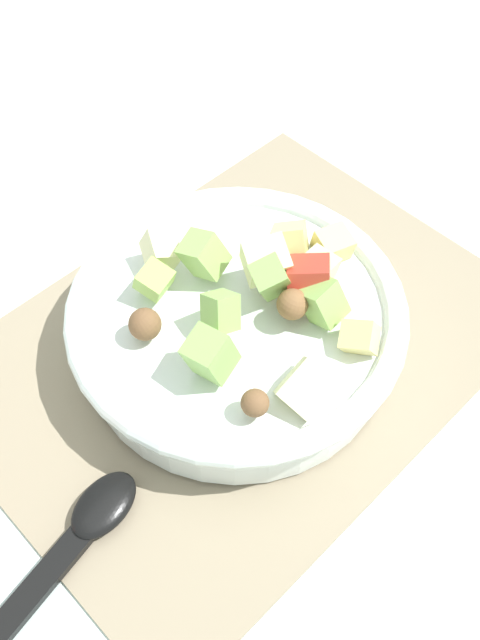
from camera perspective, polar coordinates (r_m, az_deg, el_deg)
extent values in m
plane|color=silver|center=(0.61, 0.13, -2.08)|extent=(2.40, 2.40, 0.00)
cube|color=gray|center=(0.60, 0.13, -1.92)|extent=(0.45, 0.33, 0.01)
cylinder|color=white|center=(0.58, 0.00, -0.88)|extent=(0.25, 0.25, 0.05)
torus|color=white|center=(0.56, 0.00, 0.61)|extent=(0.27, 0.27, 0.02)
cube|color=beige|center=(0.57, -6.26, 5.53)|extent=(0.04, 0.04, 0.03)
cube|color=#93C160|center=(0.50, -2.35, -2.72)|extent=(0.04, 0.03, 0.04)
cube|color=beige|center=(0.51, 5.24, -5.42)|extent=(0.05, 0.04, 0.05)
cube|color=#A3CC6B|center=(0.56, -2.98, 5.10)|extent=(0.04, 0.04, 0.04)
cube|color=#93C160|center=(0.54, 2.49, 3.38)|extent=(0.04, 0.03, 0.04)
cube|color=beige|center=(0.57, 6.25, 4.22)|extent=(0.03, 0.03, 0.03)
sphere|color=brown|center=(0.53, -7.50, -0.33)|extent=(0.03, 0.04, 0.04)
cube|color=#93C160|center=(0.54, 6.57, 1.46)|extent=(0.03, 0.04, 0.04)
sphere|color=brown|center=(0.53, 4.15, 1.24)|extent=(0.04, 0.03, 0.04)
cube|color=#93C160|center=(0.52, -1.55, 0.66)|extent=(0.03, 0.03, 0.04)
cube|color=beige|center=(0.55, 1.77, 4.91)|extent=(0.05, 0.05, 0.04)
cube|color=#9EC656|center=(0.56, -6.77, 3.17)|extent=(0.03, 0.03, 0.02)
cube|color=#E5D684|center=(0.58, 3.95, 6.30)|extent=(0.04, 0.04, 0.04)
cube|color=#E5D684|center=(0.59, 7.33, 5.92)|extent=(0.03, 0.03, 0.03)
cube|color=#BC3828|center=(0.55, 5.46, 3.42)|extent=(0.05, 0.05, 0.04)
sphere|color=brown|center=(0.49, 1.19, -6.55)|extent=(0.03, 0.03, 0.02)
cube|color=#E5D684|center=(0.53, 9.40, -1.36)|extent=(0.04, 0.03, 0.03)
ellipsoid|color=black|center=(0.53, -10.67, -14.12)|extent=(0.06, 0.05, 0.01)
cube|color=black|center=(0.53, -17.74, -21.62)|extent=(0.15, 0.05, 0.01)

